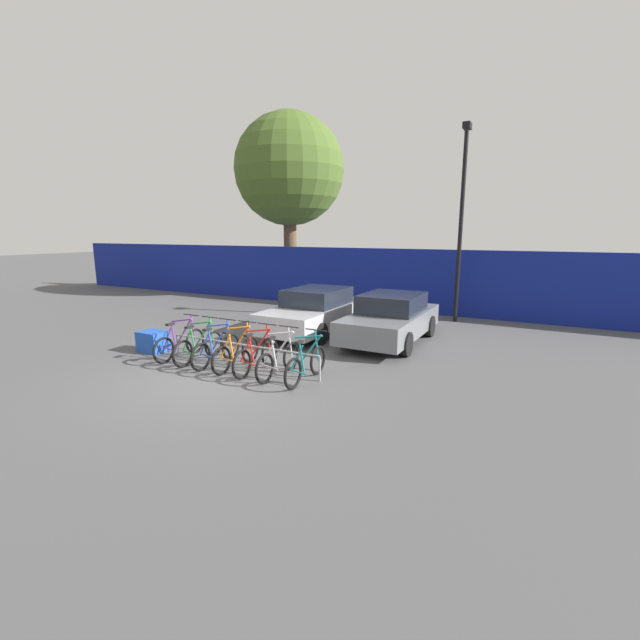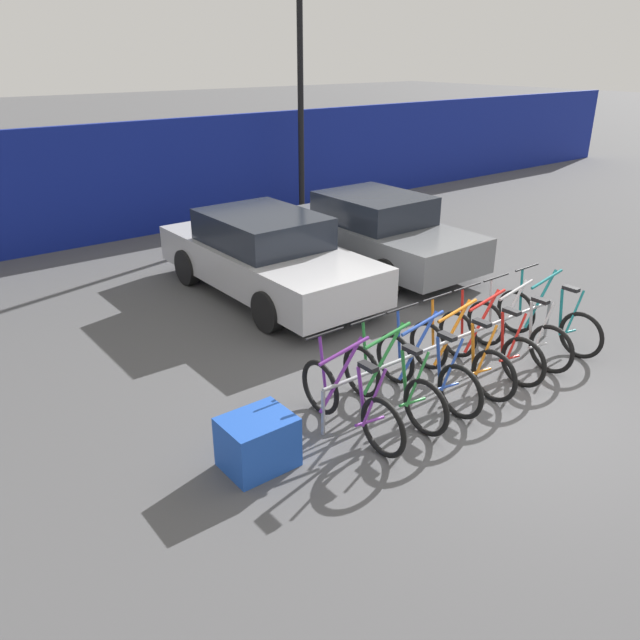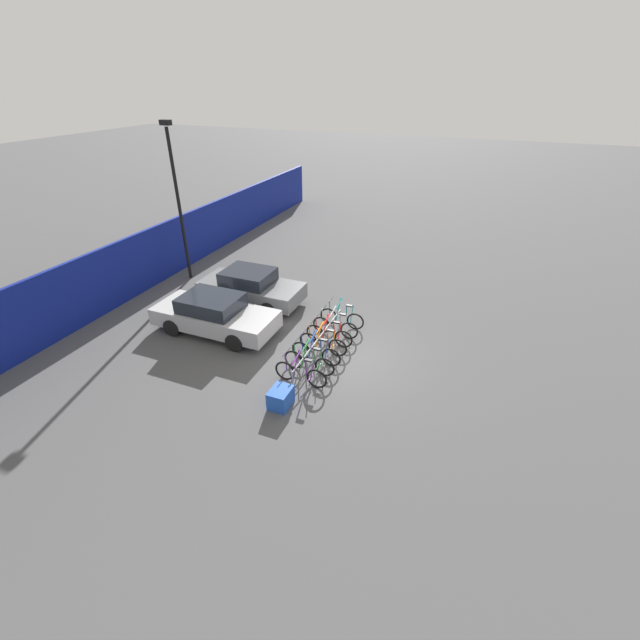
% 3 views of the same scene
% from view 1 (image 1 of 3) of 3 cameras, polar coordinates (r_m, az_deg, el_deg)
% --- Properties ---
extents(ground_plane, '(120.00, 120.00, 0.00)m').
position_cam_1_polar(ground_plane, '(9.85, -12.71, -7.20)').
color(ground_plane, '#4C4C4F').
extents(hoarding_wall, '(36.00, 0.16, 2.49)m').
position_cam_1_polar(hoarding_wall, '(17.72, 7.59, 5.42)').
color(hoarding_wall, navy).
rests_on(hoarding_wall, ground).
extents(bike_rack, '(4.21, 0.04, 0.57)m').
position_cam_1_polar(bike_rack, '(10.21, -10.43, -3.55)').
color(bike_rack, gray).
rests_on(bike_rack, ground).
extents(bicycle_purple, '(0.68, 1.71, 1.05)m').
position_cam_1_polar(bicycle_purple, '(11.34, -18.16, -3.01)').
color(bicycle_purple, black).
rests_on(bicycle_purple, ground).
extents(bicycle_green, '(0.68, 1.71, 1.05)m').
position_cam_1_polar(bicycle_green, '(10.90, -15.85, -3.45)').
color(bicycle_green, black).
rests_on(bicycle_green, ground).
extents(bicycle_blue, '(0.68, 1.71, 1.05)m').
position_cam_1_polar(bicycle_blue, '(10.53, -13.65, -3.86)').
color(bicycle_blue, black).
rests_on(bicycle_blue, ground).
extents(bicycle_orange, '(0.68, 1.71, 1.05)m').
position_cam_1_polar(bicycle_orange, '(10.15, -11.08, -4.33)').
color(bicycle_orange, black).
rests_on(bicycle_orange, ground).
extents(bicycle_red, '(0.68, 1.71, 1.05)m').
position_cam_1_polar(bicycle_red, '(9.81, -8.47, -4.80)').
color(bicycle_red, black).
rests_on(bicycle_red, ground).
extents(bicycle_silver, '(0.68, 1.71, 1.05)m').
position_cam_1_polar(bicycle_silver, '(9.47, -5.54, -5.32)').
color(bicycle_silver, black).
rests_on(bicycle_silver, ground).
extents(bicycle_teal, '(0.68, 1.71, 1.05)m').
position_cam_1_polar(bicycle_teal, '(9.12, -1.88, -5.94)').
color(bicycle_teal, black).
rests_on(bicycle_teal, ground).
extents(car_silver, '(1.91, 4.48, 1.40)m').
position_cam_1_polar(car_silver, '(13.51, -0.56, 1.23)').
color(car_silver, '#B7B7BC').
rests_on(car_silver, ground).
extents(car_grey, '(1.91, 4.18, 1.40)m').
position_cam_1_polar(car_grey, '(12.49, 9.39, 0.21)').
color(car_grey, slate).
rests_on(car_grey, ground).
extents(lamp_post, '(0.24, 0.44, 6.65)m').
position_cam_1_polar(lamp_post, '(15.76, 18.33, 13.06)').
color(lamp_post, black).
rests_on(lamp_post, ground).
extents(cargo_crate, '(0.70, 0.56, 0.55)m').
position_cam_1_polar(cargo_crate, '(12.24, -21.36, -2.67)').
color(cargo_crate, blue).
rests_on(cargo_crate, ground).
extents(tree_behind_hoarding, '(5.28, 5.28, 8.72)m').
position_cam_1_polar(tree_behind_hoarding, '(21.78, -4.12, 19.26)').
color(tree_behind_hoarding, brown).
rests_on(tree_behind_hoarding, ground).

